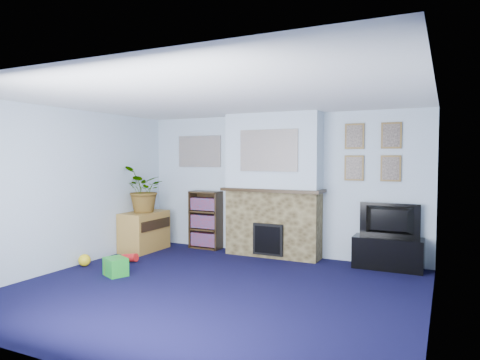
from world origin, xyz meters
The scene contains 26 objects.
floor centered at (0.00, 0.00, 0.00)m, with size 5.00×4.50×0.01m, color black.
ceiling centered at (0.00, 0.00, 2.40)m, with size 5.00×4.50×0.01m, color white.
wall_back centered at (0.00, 2.25, 1.20)m, with size 5.00×0.04×2.40m, color silver.
wall_front centered at (0.00, -2.25, 1.20)m, with size 5.00×0.04×2.40m, color silver.
wall_left centered at (-2.50, 0.00, 1.20)m, with size 0.04×4.50×2.40m, color silver.
wall_right centered at (2.50, 0.00, 1.20)m, with size 0.04×4.50×2.40m, color silver.
chimney_breast centered at (0.00, 2.05, 1.18)m, with size 1.72×0.50×2.40m.
collage_main centered at (0.00, 1.84, 1.78)m, with size 1.00×0.03×0.68m, color gray.
collage_left centered at (-1.55, 2.23, 1.78)m, with size 0.90×0.03×0.58m, color gray.
portrait_tl centered at (1.30, 2.23, 2.00)m, with size 0.30×0.03×0.40m, color brown.
portrait_tr centered at (1.85, 2.23, 2.00)m, with size 0.30×0.03×0.40m, color brown.
portrait_bl centered at (1.30, 2.23, 1.50)m, with size 0.30×0.03×0.40m, color brown.
portrait_br centered at (1.85, 2.23, 1.50)m, with size 0.30×0.03×0.40m, color brown.
tv_stand centered at (1.86, 2.03, 0.23)m, with size 1.00×0.42×0.47m, color black.
television centered at (1.86, 2.05, 0.73)m, with size 0.87×0.11×0.50m, color black.
bookshelf centered at (-1.34, 2.11, 0.50)m, with size 0.58×0.28×1.05m.
sideboard centered at (-2.24, 1.46, 0.35)m, with size 0.50×0.89×0.69m, color #A37A34.
potted_plant centered at (-2.19, 1.41, 1.10)m, with size 0.74×0.64×0.82m, color #26661E.
mantel_clock centered at (-0.02, 2.00, 1.22)m, with size 0.09×0.05×0.12m, color gold.
mantel_candle centered at (0.30, 2.00, 1.23)m, with size 0.05×0.05×0.17m, color #B2BFC6.
mantel_teddy centered at (-0.58, 2.00, 1.22)m, with size 0.11×0.11×0.11m, color gray.
mantel_can centered at (0.62, 2.00, 1.21)m, with size 0.06×0.06×0.12m, color orange.
green_crate centered at (-1.55, -0.04, 0.14)m, with size 0.32×0.25×0.25m, color #198C26.
toy_ball centered at (-2.35, 0.15, 0.09)m, with size 0.19×0.19×0.19m, color yellow.
toy_block centered at (-1.60, -0.03, 0.11)m, with size 0.18×0.18×0.22m, color orange.
toy_tube centered at (-1.90, 0.65, 0.07)m, with size 0.13×0.13×0.28m, color red.
Camera 1 is at (2.62, -4.63, 1.66)m, focal length 32.00 mm.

